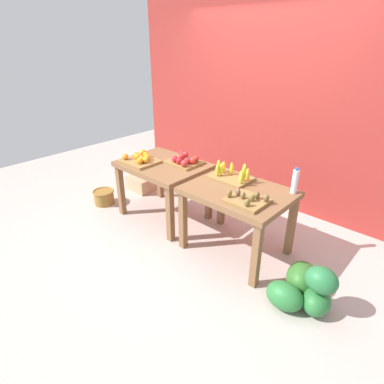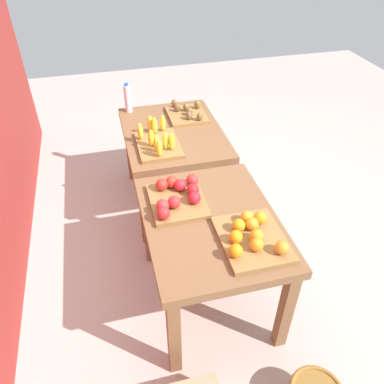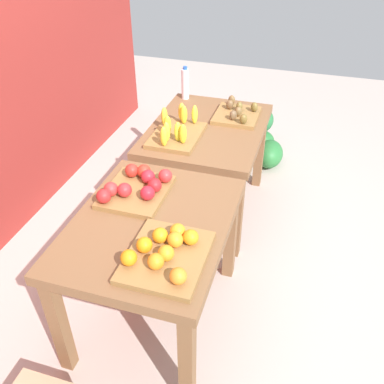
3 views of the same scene
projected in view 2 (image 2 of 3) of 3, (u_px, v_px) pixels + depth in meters
name	position (u px, v px, depth m)	size (l,w,h in m)	color
ground_plane	(189.00, 241.00, 3.19)	(8.00, 8.00, 0.00)	#B6A89F
display_table_left	(211.00, 232.00, 2.38)	(1.04, 0.80, 0.74)	brown
display_table_right	(173.00, 142.00, 3.23)	(1.04, 0.80, 0.74)	brown
orange_bin	(252.00, 237.00, 2.14)	(0.44, 0.37, 0.11)	olive
apple_bin	(177.00, 197.00, 2.41)	(0.41, 0.36, 0.11)	olive
banana_crate	(158.00, 141.00, 2.94)	(0.44, 0.32, 0.17)	olive
kiwi_bin	(187.00, 114.00, 3.34)	(0.37, 0.32, 0.10)	olive
water_bottle	(128.00, 98.00, 3.36)	(0.06, 0.06, 0.26)	silver
watermelon_pile	(179.00, 135.00, 4.24)	(0.54, 0.64, 0.46)	#276E33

